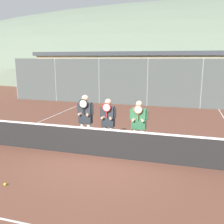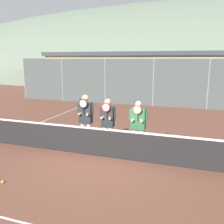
{
  "view_description": "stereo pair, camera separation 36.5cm",
  "coord_description": "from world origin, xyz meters",
  "px_view_note": "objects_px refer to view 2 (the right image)",
  "views": [
    {
      "loc": [
        2.35,
        -6.97,
        3.01
      ],
      "look_at": [
        0.05,
        0.82,
        1.27
      ],
      "focal_mm": 40.0,
      "sensor_mm": 36.0,
      "label": 1
    },
    {
      "loc": [
        2.7,
        -6.86,
        3.01
      ],
      "look_at": [
        0.05,
        0.82,
        1.27
      ],
      "focal_mm": 40.0,
      "sensor_mm": 36.0,
      "label": 2
    }
  ],
  "objects_px": {
    "car_center": "(224,90)",
    "tennis_ball_on_court": "(2,182)",
    "player_center_right": "(138,123)",
    "car_left_of_center": "(154,87)",
    "car_far_left": "(96,85)",
    "player_center_left": "(108,121)",
    "player_leftmost": "(86,116)"
  },
  "relations": [
    {
      "from": "player_center_left",
      "to": "tennis_ball_on_court",
      "type": "height_order",
      "value": "player_center_left"
    },
    {
      "from": "player_leftmost",
      "to": "tennis_ball_on_court",
      "type": "height_order",
      "value": "player_leftmost"
    },
    {
      "from": "player_leftmost",
      "to": "car_center",
      "type": "relative_size",
      "value": 0.41
    },
    {
      "from": "tennis_ball_on_court",
      "to": "car_center",
      "type": "bearing_deg",
      "value": 67.19
    },
    {
      "from": "car_center",
      "to": "tennis_ball_on_court",
      "type": "xyz_separation_m",
      "value": [
        -6.14,
        -14.6,
        -0.84
      ]
    },
    {
      "from": "player_center_right",
      "to": "player_leftmost",
      "type": "bearing_deg",
      "value": 179.52
    },
    {
      "from": "car_far_left",
      "to": "tennis_ball_on_court",
      "type": "bearing_deg",
      "value": -76.1
    },
    {
      "from": "car_center",
      "to": "tennis_ball_on_court",
      "type": "bearing_deg",
      "value": -112.81
    },
    {
      "from": "car_far_left",
      "to": "car_left_of_center",
      "type": "bearing_deg",
      "value": -1.68
    },
    {
      "from": "car_left_of_center",
      "to": "tennis_ball_on_court",
      "type": "distance_m",
      "value": 14.51
    },
    {
      "from": "player_center_left",
      "to": "car_center",
      "type": "bearing_deg",
      "value": 69.15
    },
    {
      "from": "player_center_right",
      "to": "car_far_left",
      "type": "distance_m",
      "value": 13.2
    },
    {
      "from": "player_center_left",
      "to": "car_far_left",
      "type": "bearing_deg",
      "value": 114.51
    },
    {
      "from": "player_center_right",
      "to": "car_center",
      "type": "distance_m",
      "value": 12.13
    },
    {
      "from": "player_center_right",
      "to": "car_far_left",
      "type": "xyz_separation_m",
      "value": [
        -6.31,
        11.6,
        -0.1
      ]
    },
    {
      "from": "player_leftmost",
      "to": "player_center_right",
      "type": "bearing_deg",
      "value": -0.48
    },
    {
      "from": "car_far_left",
      "to": "car_left_of_center",
      "type": "distance_m",
      "value": 4.85
    },
    {
      "from": "player_center_right",
      "to": "car_left_of_center",
      "type": "bearing_deg",
      "value": 97.28
    },
    {
      "from": "player_center_right",
      "to": "tennis_ball_on_court",
      "type": "xyz_separation_m",
      "value": [
        -2.7,
        -2.98,
        -0.99
      ]
    },
    {
      "from": "player_leftmost",
      "to": "car_center",
      "type": "distance_m",
      "value": 12.75
    },
    {
      "from": "tennis_ball_on_court",
      "to": "car_left_of_center",
      "type": "bearing_deg",
      "value": 85.09
    },
    {
      "from": "car_far_left",
      "to": "tennis_ball_on_court",
      "type": "height_order",
      "value": "car_far_left"
    },
    {
      "from": "player_center_left",
      "to": "player_center_right",
      "type": "relative_size",
      "value": 1.01
    },
    {
      "from": "player_center_right",
      "to": "tennis_ball_on_court",
      "type": "distance_m",
      "value": 4.14
    },
    {
      "from": "player_center_left",
      "to": "car_far_left",
      "type": "relative_size",
      "value": 0.4
    },
    {
      "from": "car_center",
      "to": "player_leftmost",
      "type": "bearing_deg",
      "value": -114.35
    },
    {
      "from": "player_center_right",
      "to": "car_left_of_center",
      "type": "distance_m",
      "value": 11.55
    },
    {
      "from": "car_center",
      "to": "tennis_ball_on_court",
      "type": "height_order",
      "value": "car_center"
    },
    {
      "from": "car_center",
      "to": "player_center_right",
      "type": "bearing_deg",
      "value": -106.47
    },
    {
      "from": "player_center_left",
      "to": "car_far_left",
      "type": "distance_m",
      "value": 12.79
    },
    {
      "from": "car_far_left",
      "to": "tennis_ball_on_court",
      "type": "distance_m",
      "value": 15.04
    },
    {
      "from": "player_leftmost",
      "to": "player_center_right",
      "type": "distance_m",
      "value": 1.82
    }
  ]
}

